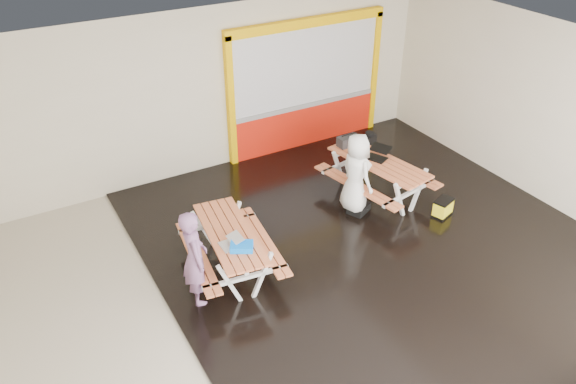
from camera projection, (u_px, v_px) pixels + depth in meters
room at (317, 178)px, 8.68m from camera, size 10.02×8.02×3.52m
deck at (373, 243)px, 10.12m from camera, size 7.50×7.98×0.05m
kiosk at (306, 88)px, 12.66m from camera, size 3.88×0.16×3.00m
picnic_table_left at (230, 242)px, 9.16m from camera, size 1.62×2.18×0.81m
picnic_table_right at (378, 170)px, 11.10m from camera, size 1.80×2.35×0.85m
person_left at (195, 258)px, 8.45m from camera, size 0.48×0.65×1.62m
person_right at (356, 173)px, 10.52m from camera, size 0.52×0.78×1.57m
laptop_left at (230, 243)px, 8.74m from camera, size 0.34×0.31×0.14m
laptop_right at (378, 155)px, 11.09m from camera, size 0.58×0.55×0.19m
blue_pouch at (242, 247)px, 8.66m from camera, size 0.42×0.38×0.10m
toolbox at (348, 141)px, 11.51m from camera, size 0.46×0.24×0.26m
backpack at (369, 143)px, 11.81m from camera, size 0.33×0.27×0.49m
dark_case at (359, 208)px, 10.89m from camera, size 0.52×0.46×0.16m
fluke_bag at (443, 208)px, 10.74m from camera, size 0.46×0.37×0.34m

